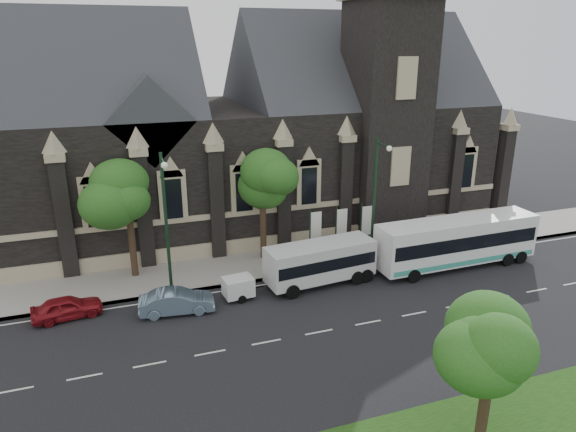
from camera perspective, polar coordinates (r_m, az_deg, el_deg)
name	(u,v)px	position (r m, az deg, el deg)	size (l,w,h in m)	color
ground	(266,342)	(28.08, -2.40, -13.75)	(160.00, 160.00, 0.00)	black
sidewalk	(226,269)	(36.15, -6.82, -5.86)	(80.00, 5.00, 0.15)	gray
museum	(258,128)	(43.66, -3.33, 9.70)	(40.00, 17.70, 29.90)	black
tree_park_east	(495,336)	(21.33, 21.85, -12.18)	(3.40, 3.40, 6.28)	black
tree_walk_right	(264,181)	(36.05, -2.61, 3.91)	(4.08, 4.08, 7.80)	black
tree_walk_left	(130,194)	(34.69, -17.02, 2.33)	(3.91, 3.91, 7.64)	black
street_lamp_near	(376,195)	(35.57, 9.65, 2.27)	(0.36, 1.88, 9.00)	black
street_lamp_mid	(166,218)	(31.53, -13.31, -0.16)	(0.36, 1.88, 9.00)	black
banner_flag_left	(314,230)	(36.53, 2.87, -1.55)	(0.90, 0.10, 4.00)	black
banner_flag_center	(340,227)	(37.29, 5.72, -1.19)	(0.90, 0.10, 4.00)	black
banner_flag_right	(365,224)	(38.14, 8.45, -0.84)	(0.90, 0.10, 4.00)	black
tour_coach	(457,241)	(37.73, 18.14, -2.64)	(11.87, 2.92, 3.45)	white
shuttle_bus	(321,261)	(33.51, 3.62, -4.96)	(7.36, 3.14, 2.77)	silver
box_trailer	(238,287)	(32.07, -5.51, -7.79)	(2.62, 1.54, 1.37)	silver
sedan	(177,302)	(31.09, -12.19, -9.21)	(1.50, 4.31, 1.42)	slate
car_far_red	(67,307)	(32.47, -23.20, -9.25)	(1.54, 3.84, 1.31)	maroon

